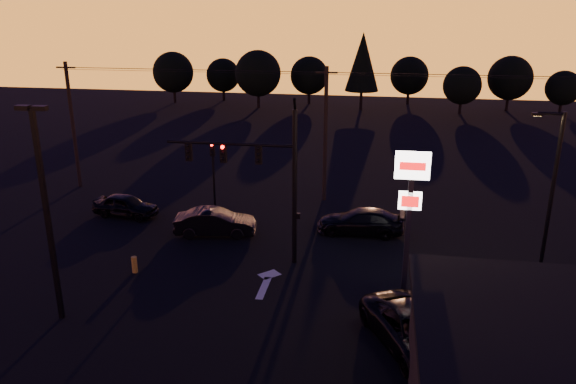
% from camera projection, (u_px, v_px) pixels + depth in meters
% --- Properties ---
extents(ground, '(120.00, 120.00, 0.00)m').
position_uv_depth(ground, '(249.00, 298.00, 25.69)').
color(ground, black).
rests_on(ground, ground).
extents(lane_arrow, '(1.20, 3.10, 0.01)m').
position_uv_depth(lane_arrow, '(267.00, 281.00, 27.17)').
color(lane_arrow, beige).
rests_on(lane_arrow, ground).
extents(traffic_signal_mast, '(6.79, 0.52, 8.58)m').
position_uv_depth(traffic_signal_mast, '(263.00, 170.00, 27.86)').
color(traffic_signal_mast, black).
rests_on(traffic_signal_mast, ground).
extents(secondary_signal, '(0.30, 0.31, 4.35)m').
position_uv_depth(secondary_signal, '(213.00, 165.00, 36.29)').
color(secondary_signal, black).
rests_on(secondary_signal, ground).
extents(parking_lot_light, '(1.25, 0.30, 9.14)m').
position_uv_depth(parking_lot_light, '(45.00, 202.00, 22.37)').
color(parking_lot_light, black).
rests_on(parking_lot_light, ground).
extents(pylon_sign, '(1.50, 0.28, 6.80)m').
position_uv_depth(pylon_sign, '(410.00, 194.00, 24.43)').
color(pylon_sign, black).
rests_on(pylon_sign, ground).
extents(streetlight, '(1.55, 0.35, 8.00)m').
position_uv_depth(streetlight, '(551.00, 185.00, 27.25)').
color(streetlight, black).
rests_on(streetlight, ground).
extents(utility_pole_0, '(1.40, 0.26, 9.00)m').
position_uv_depth(utility_pole_0, '(73.00, 125.00, 39.80)').
color(utility_pole_0, black).
rests_on(utility_pole_0, ground).
extents(utility_pole_1, '(1.40, 0.26, 9.00)m').
position_uv_depth(utility_pole_1, '(325.00, 134.00, 37.00)').
color(utility_pole_1, black).
rests_on(utility_pole_1, ground).
extents(power_wires, '(36.00, 1.22, 0.07)m').
position_uv_depth(power_wires, '(327.00, 73.00, 35.73)').
color(power_wires, black).
rests_on(power_wires, ground).
extents(bollard, '(0.28, 0.28, 0.84)m').
position_uv_depth(bollard, '(134.00, 265.00, 27.98)').
color(bollard, '#AE8B21').
rests_on(bollard, ground).
extents(tree_0, '(5.36, 5.36, 6.74)m').
position_uv_depth(tree_0, '(173.00, 72.00, 74.55)').
color(tree_0, black).
rests_on(tree_0, ground).
extents(tree_1, '(4.54, 4.54, 5.71)m').
position_uv_depth(tree_1, '(223.00, 75.00, 76.62)').
color(tree_1, black).
rests_on(tree_1, ground).
extents(tree_2, '(5.77, 5.78, 7.26)m').
position_uv_depth(tree_2, '(258.00, 73.00, 70.71)').
color(tree_2, black).
rests_on(tree_2, ground).
extents(tree_3, '(4.95, 4.95, 6.22)m').
position_uv_depth(tree_3, '(309.00, 76.00, 73.71)').
color(tree_3, black).
rests_on(tree_3, ground).
extents(tree_4, '(4.18, 4.18, 9.50)m').
position_uv_depth(tree_4, '(363.00, 62.00, 69.12)').
color(tree_4, black).
rests_on(tree_4, ground).
extents(tree_5, '(4.95, 4.95, 6.22)m').
position_uv_depth(tree_5, '(409.00, 76.00, 73.56)').
color(tree_5, black).
rests_on(tree_5, ground).
extents(tree_6, '(4.54, 4.54, 5.71)m').
position_uv_depth(tree_6, '(462.00, 85.00, 67.12)').
color(tree_6, black).
rests_on(tree_6, ground).
extents(tree_7, '(5.36, 5.36, 6.74)m').
position_uv_depth(tree_7, '(510.00, 78.00, 68.79)').
color(tree_7, black).
rests_on(tree_7, ground).
extents(tree_8, '(4.12, 4.12, 5.19)m').
position_uv_depth(tree_8, '(563.00, 88.00, 67.22)').
color(tree_8, black).
rests_on(tree_8, ground).
extents(car_left, '(4.31, 2.17, 1.41)m').
position_uv_depth(car_left, '(126.00, 205.00, 35.33)').
color(car_left, black).
rests_on(car_left, ground).
extents(car_mid, '(4.84, 2.31, 1.53)m').
position_uv_depth(car_mid, '(215.00, 222.00, 32.44)').
color(car_mid, black).
rests_on(car_mid, ground).
extents(car_right, '(5.05, 2.07, 1.46)m').
position_uv_depth(car_right, '(361.00, 221.00, 32.68)').
color(car_right, black).
rests_on(car_right, ground).
extents(suv_parked, '(4.73, 6.08, 1.54)m').
position_uv_depth(suv_parked, '(414.00, 330.00, 21.78)').
color(suv_parked, black).
rests_on(suv_parked, ground).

